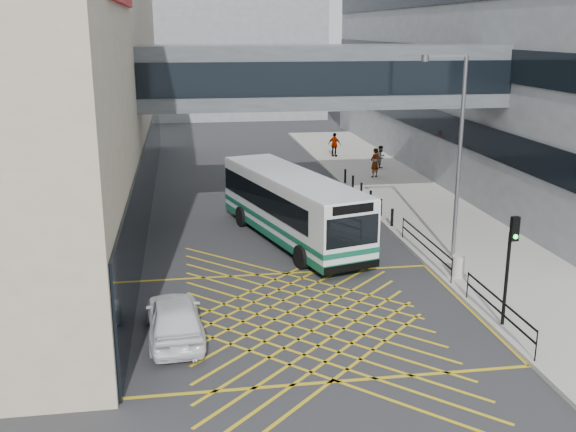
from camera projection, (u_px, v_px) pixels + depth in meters
name	position (u px, v px, depth m)	size (l,w,h in m)	color
ground	(306.00, 318.00, 23.55)	(120.00, 120.00, 0.00)	#333335
building_far	(196.00, 36.00, 77.95)	(28.00, 16.00, 18.00)	gray
skybridge	(323.00, 76.00, 33.41)	(20.00, 4.10, 3.00)	#4C5156
pavement	(411.00, 201.00, 39.15)	(6.00, 54.00, 0.16)	#AEA9A0
box_junction	(306.00, 318.00, 23.55)	(12.00, 9.00, 0.01)	gold
bus	(291.00, 205.00, 31.80)	(5.65, 11.68, 3.20)	silver
car_white	(174.00, 317.00, 21.76)	(1.94, 4.75, 1.51)	white
car_dark	(265.00, 183.00, 40.85)	(1.76, 4.51, 1.41)	black
car_silver	(312.00, 202.00, 36.70)	(1.74, 4.11, 1.28)	gray
traffic_light	(510.00, 255.00, 21.90)	(0.28, 0.44, 3.82)	black
street_lamp	(456.00, 146.00, 28.05)	(1.96, 0.33, 8.61)	slate
litter_bin	(458.00, 266.00, 26.91)	(0.50, 0.50, 0.87)	#ADA89E
kerb_railings	(454.00, 268.00, 25.93)	(0.05, 12.54, 1.00)	black
bollards	(366.00, 194.00, 38.60)	(0.14, 10.14, 0.90)	black
pedestrian_a	(375.00, 163.00, 44.92)	(0.78, 0.55, 1.95)	gray
pedestrian_b	(381.00, 157.00, 47.80)	(0.79, 0.46, 1.62)	gray
pedestrian_c	(335.00, 145.00, 52.21)	(1.09, 0.53, 1.85)	gray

